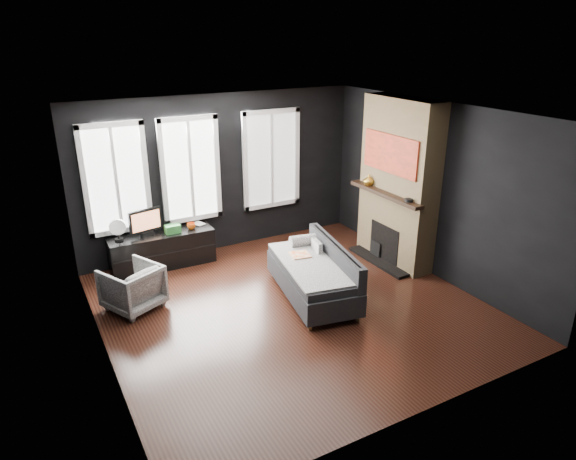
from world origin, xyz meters
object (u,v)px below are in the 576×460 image
armchair (132,285)px  mug (191,225)px  sofa (312,272)px  media_console (162,249)px  mantel_vase (369,180)px  book (195,220)px  monitor (145,221)px

armchair → mug: 1.70m
sofa → media_console: size_ratio=1.10×
mantel_vase → media_console: bearing=159.9°
media_console → book: book is taller
armchair → mug: bearing=-164.2°
book → monitor: bearing=-177.2°
book → sofa: bearing=-65.3°
monitor → mantel_vase: 3.70m
armchair → mantel_vase: 4.12m
sofa → mug: 2.33m
media_console → monitor: 0.58m
media_console → mug: (0.50, -0.07, 0.36)m
sofa → book: (-1.00, 2.17, 0.28)m
armchair → media_console: armchair is taller
sofa → mantel_vase: size_ratio=9.85×
media_console → mug: mug is taller
armchair → mug: size_ratio=5.11×
media_console → mantel_vase: mantel_vase is taller
media_console → armchair: bearing=-121.3°
mug → book: size_ratio=0.67×
sofa → media_console: 2.65m
armchair → media_console: 1.40m
monitor → mantel_vase: (3.46, -1.22, 0.50)m
monitor → armchair: bearing=-126.2°
monitor → book: (0.83, 0.04, -0.14)m
book → mantel_vase: mantel_vase is taller
sofa → mantel_vase: 2.09m
sofa → media_console: bearing=138.1°
book → mantel_vase: (2.63, -1.26, 0.64)m
media_console → monitor: monitor is taller
mug → media_console: bearing=171.8°
mug → armchair: bearing=-138.5°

